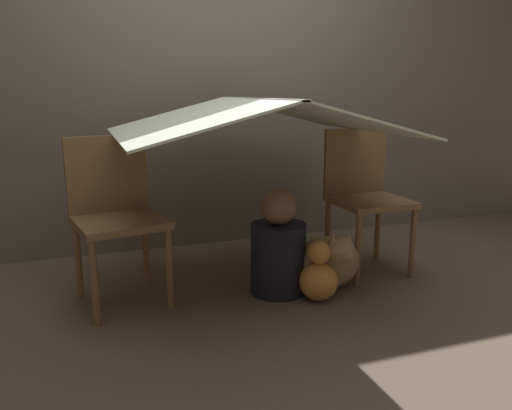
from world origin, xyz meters
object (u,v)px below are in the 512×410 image
object	(u,v)px
chair_right	(364,192)
person_front	(278,250)
dog	(328,261)
chair_left	(115,210)

from	to	relation	value
chair_right	person_front	distance (m)	0.74
person_front	dog	xyz separation A→B (m)	(0.28, -0.07, -0.08)
chair_left	dog	xyz separation A→B (m)	(1.13, -0.27, -0.33)
chair_left	person_front	distance (m)	0.91
chair_left	person_front	bearing A→B (deg)	-24.29
chair_right	dog	world-z (taller)	chair_right
chair_right	dog	distance (m)	0.57
person_front	chair_left	bearing A→B (deg)	166.81
chair_right	dog	bearing A→B (deg)	-144.37
person_front	dog	distance (m)	0.30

